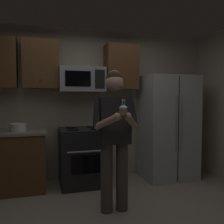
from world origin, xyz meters
TOP-DOWN VIEW (x-y plane):
  - ground_plane at (0.00, 0.00)m, footprint 6.00×6.00m
  - wall_back at (0.00, 1.75)m, footprint 4.40×0.10m
  - oven_range at (-0.15, 1.36)m, footprint 0.76×0.70m
  - microwave at (-0.15, 1.48)m, footprint 0.74×0.41m
  - refrigerator at (1.35, 1.32)m, footprint 0.90×0.75m
  - cabinet_row_upper at (-0.72, 1.53)m, footprint 2.78×0.36m
  - bowl_large_white at (-1.14, 1.35)m, footprint 0.25×0.25m
  - person at (0.06, 0.30)m, footprint 0.60×0.48m
  - cupcake at (0.06, -0.03)m, footprint 0.09×0.09m

SIDE VIEW (x-z plane):
  - ground_plane at x=0.00m, z-range 0.00..0.00m
  - oven_range at x=-0.15m, z-range 0.00..0.93m
  - refrigerator at x=1.35m, z-range 0.00..1.80m
  - bowl_large_white at x=-1.14m, z-range 0.92..1.04m
  - person at x=0.06m, z-range 0.11..1.88m
  - cupcake at x=0.06m, z-range 1.21..1.38m
  - wall_back at x=0.00m, z-range 0.00..2.60m
  - microwave at x=-0.15m, z-range 1.52..1.92m
  - cabinet_row_upper at x=-0.72m, z-range 1.57..2.33m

